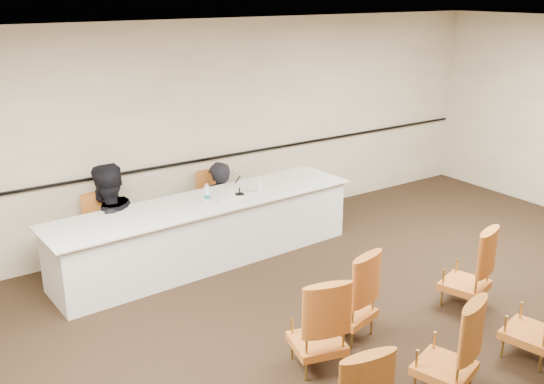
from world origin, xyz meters
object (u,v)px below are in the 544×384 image
Objects in this scene: aud_chair_front_left at (318,322)px; aud_chair_front_mid at (348,293)px; panelist_main at (219,217)px; microphone at (239,184)px; panelist_second_chair at (108,232)px; water_bottle at (207,193)px; coffee_cup at (259,186)px; aud_chair_front_right at (467,266)px; drinking_glass at (223,198)px; aud_chair_back_right at (534,313)px; panel_table at (207,231)px; aud_chair_back_mid at (446,345)px; panelist_second at (108,236)px; panelist_main_chair at (219,205)px.

aud_chair_front_left and aud_chair_front_mid have the same top height.
microphone is (-0.04, -0.65, 0.68)m from panelist_main.
water_bottle reaches higher than panelist_second_chair.
coffee_cup is 0.15× the size of aud_chair_front_right.
aud_chair_front_right is at bearing -56.62° from drinking_glass.
aud_chair_back_right is (1.01, -4.27, 0.18)m from panelist_main.
panel_table is at bearing 144.49° from drinking_glass.
panelist_second_chair is at bearing 109.55° from aud_chair_back_right.
panelist_main is 1.00m from drinking_glass.
microphone is 0.33× the size of aud_chair_back_mid.
panelist_main reaches higher than aud_chair_back_mid.
panelist_second reaches higher than panelist_main.
coffee_cup reaches higher than panelist_main_chair.
water_bottle is 0.25× the size of aud_chair_front_left.
panelist_second reaches higher than panelist_main_chair.
panelist_second is at bearing 92.82° from aud_chair_back_mid.
panel_table is 13.26× the size of microphone.
panelist_main_chair is 4.07× the size of water_bottle.
panelist_second_chair is 1.00× the size of aud_chair_back_mid.
panel_table is 2.17× the size of panelist_second.
panel_table is 4.32× the size of aud_chair_back_right.
panelist_second is 1.99× the size of aud_chair_front_left.
coffee_cup is (0.60, 0.08, 0.02)m from drinking_glass.
aud_chair_back_mid reaches higher than drinking_glass.
panelist_second is 1.99× the size of aud_chair_front_mid.
panelist_second_chair is at bearing 101.83° from aud_chair_front_mid.
coffee_cup is 0.15× the size of aud_chair_front_mid.
panel_table is 0.91m from coffee_cup.
microphone reaches higher than aud_chair_back_mid.
panelist_second reaches higher than water_bottle.
water_bottle reaches higher than drinking_glass.
panelist_main_chair is 1.00× the size of panelist_second_chair.
panelist_main is at bearing 70.91° from aud_chair_back_mid.
aud_chair_front_mid is 1.00× the size of aud_chair_back_mid.
aud_chair_back_right is (1.36, -3.53, -0.40)m from drinking_glass.
aud_chair_front_mid is (-0.19, -3.00, 0.18)m from panelist_main.
panelist_main_chair is 3.50m from aud_chair_front_right.
coffee_cup reaches higher than aud_chair_front_mid.
water_bottle is 3.22m from aud_chair_front_right.
panel_table is at bearing -132.80° from panelist_main_chair.
panelist_second_chair is (-1.64, -0.08, 0.18)m from panelist_main.
aud_chair_front_right is at bearing 15.70° from aud_chair_back_mid.
panelist_main is 3.35m from aud_chair_front_left.
panelist_main is 1.71× the size of aud_chair_front_right.
aud_chair_back_mid and aud_chair_back_right have the same top height.
panel_table is 0.82m from panelist_main.
panel_table is at bearing 100.05° from aud_chair_back_right.
water_bottle reaches higher than aud_chair_front_left.
aud_chair_front_left is at bearing -98.37° from panel_table.
water_bottle is at bearing -68.65° from panel_table.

